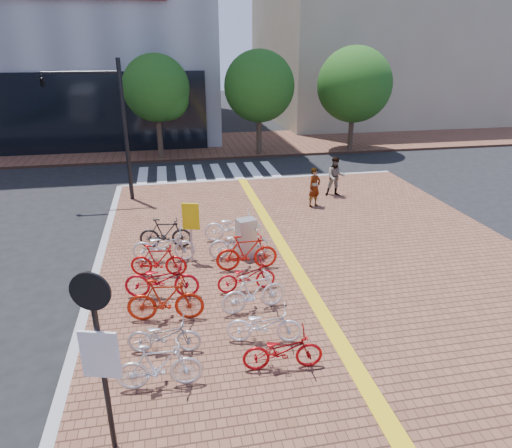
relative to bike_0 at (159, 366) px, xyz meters
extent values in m
plane|color=black|center=(2.07, 2.54, -0.67)|extent=(120.00, 120.00, 0.00)
cube|color=gray|center=(5.07, 14.54, -0.59)|extent=(14.00, 0.25, 0.15)
cube|color=brown|center=(2.07, 23.54, -0.59)|extent=(70.00, 8.00, 0.15)
cube|color=gray|center=(20.07, 34.54, 8.33)|extent=(20.00, 18.00, 18.00)
cube|color=silver|center=(-0.93, 16.54, -0.66)|extent=(0.50, 4.00, 0.01)
cube|color=silver|center=(0.07, 16.54, -0.66)|extent=(0.50, 4.00, 0.01)
cube|color=silver|center=(1.07, 16.54, -0.66)|extent=(0.50, 4.00, 0.01)
cube|color=silver|center=(2.07, 16.54, -0.66)|extent=(0.50, 4.00, 0.01)
cube|color=silver|center=(3.07, 16.54, -0.66)|extent=(0.50, 4.00, 0.01)
cube|color=silver|center=(4.07, 16.54, -0.66)|extent=(0.50, 4.00, 0.01)
cube|color=silver|center=(5.07, 16.54, -0.66)|extent=(0.50, 4.00, 0.01)
cube|color=silver|center=(6.07, 16.54, -0.66)|extent=(0.50, 4.00, 0.01)
cylinder|color=#38281E|center=(0.07, 20.04, 0.78)|extent=(0.32, 0.32, 2.60)
sphere|color=#194714|center=(0.07, 20.04, 3.53)|extent=(3.80, 3.80, 3.80)
sphere|color=#194714|center=(0.67, 19.74, 2.93)|extent=(2.40, 2.40, 2.40)
cylinder|color=#38281E|center=(6.07, 20.04, 0.78)|extent=(0.32, 0.32, 2.60)
sphere|color=#194714|center=(6.07, 20.04, 3.53)|extent=(4.20, 4.20, 4.20)
sphere|color=#194714|center=(6.67, 19.74, 2.93)|extent=(2.40, 2.40, 2.40)
cylinder|color=#38281E|center=(12.07, 20.04, 0.78)|extent=(0.32, 0.32, 2.60)
sphere|color=#194714|center=(12.07, 20.04, 3.53)|extent=(4.60, 4.60, 4.60)
sphere|color=#194714|center=(12.67, 19.74, 2.93)|extent=(2.40, 2.40, 2.40)
imported|color=white|center=(0.00, 0.00, 0.00)|extent=(1.74, 0.57, 1.03)
imported|color=#AEAFB3|center=(0.10, 1.14, -0.09)|extent=(1.69, 0.81, 0.85)
imported|color=#A8200C|center=(0.15, 2.42, 0.05)|extent=(1.95, 0.76, 1.14)
imported|color=#B20C17|center=(0.06, 3.58, 0.01)|extent=(2.09, 1.01, 1.05)
imported|color=#B80D0D|center=(-0.03, 4.81, -0.02)|extent=(1.72, 0.78, 1.00)
imported|color=white|center=(0.13, 5.82, 0.00)|extent=(2.04, 0.92, 1.04)
imported|color=black|center=(0.20, 6.80, 0.01)|extent=(1.80, 0.73, 1.05)
imported|color=#A80C10|center=(2.54, 0.10, -0.07)|extent=(1.75, 0.74, 0.89)
imported|color=white|center=(2.35, 1.08, -0.06)|extent=(1.82, 0.94, 0.91)
imported|color=white|center=(2.36, 2.43, 0.01)|extent=(1.81, 0.82, 1.05)
imported|color=#B40C15|center=(2.36, 3.48, -0.08)|extent=(1.69, 0.71, 0.86)
imported|color=#B7170D|center=(2.59, 4.73, 0.05)|extent=(1.88, 0.53, 1.13)
imported|color=silver|center=(2.49, 5.61, 0.00)|extent=(1.97, 0.73, 1.02)
imported|color=white|center=(2.51, 6.98, 0.01)|extent=(2.08, 0.93, 1.06)
imported|color=gray|center=(6.38, 9.90, 0.31)|extent=(0.72, 0.62, 1.66)
imported|color=#4A515E|center=(7.76, 11.12, 0.37)|extent=(0.98, 0.83, 1.77)
cube|color=#ABAAAF|center=(2.74, 5.63, 0.13)|extent=(0.68, 0.56, 1.28)
cylinder|color=#B7B7BC|center=(1.00, 5.62, 0.43)|extent=(0.09, 0.09, 1.89)
cube|color=yellow|center=(1.00, 5.57, 1.01)|extent=(0.52, 0.20, 0.84)
cylinder|color=black|center=(-0.78, -1.32, 1.16)|extent=(0.11, 0.11, 3.36)
cylinder|color=black|center=(-0.78, -1.39, 2.56)|extent=(0.61, 0.22, 0.63)
cube|color=silver|center=(-0.78, -1.39, 1.44)|extent=(0.60, 0.21, 0.84)
cylinder|color=black|center=(-1.22, 12.37, 2.43)|extent=(0.18, 0.18, 5.90)
cylinder|color=black|center=(-2.70, 12.37, 4.84)|extent=(2.95, 0.12, 0.12)
imported|color=black|center=(-4.17, 12.37, 4.55)|extent=(0.26, 1.22, 0.49)
camera|label=1|loc=(0.47, -7.54, 5.92)|focal=32.00mm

